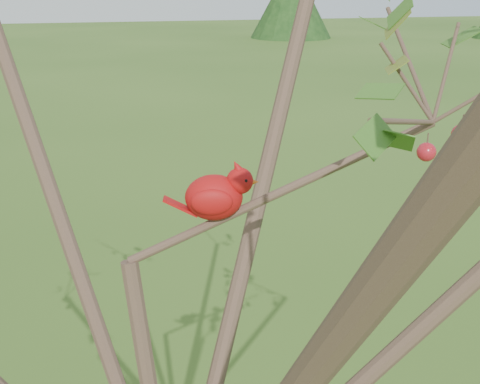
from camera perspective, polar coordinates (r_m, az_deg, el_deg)
The scene contains 3 objects.
crabapple_tree at distance 1.01m, azimuth -6.19°, elevation -0.34°, with size 2.35×2.05×2.95m.
cardinal at distance 1.15m, azimuth -2.19°, elevation -0.29°, with size 0.18×0.11×0.13m.
distant_trees at distance 24.86m, azimuth -17.58°, elevation 16.25°, with size 41.41×10.63×3.45m.
Camera 1 is at (-0.11, -0.97, 2.46)m, focal length 45.00 mm.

